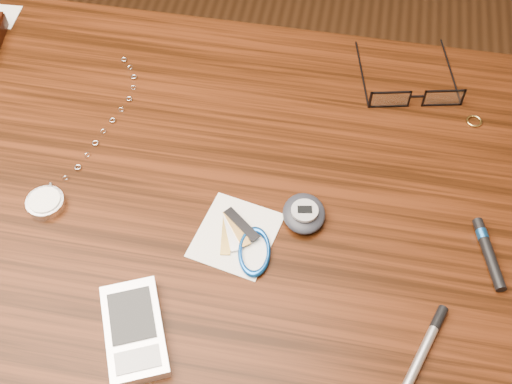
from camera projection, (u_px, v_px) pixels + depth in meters
desk at (202, 245)px, 0.88m from camera, size 1.00×0.70×0.75m
eyeglasses at (415, 95)px, 0.89m from camera, size 0.16×0.16×0.03m
gold_ring at (474, 121)px, 0.88m from camera, size 0.03×0.03×0.00m
pocket_watch at (49, 198)px, 0.80m from camera, size 0.08×0.30×0.01m
pda_phone at (134, 330)px, 0.69m from camera, size 0.10×0.13×0.02m
pedometer at (304, 213)px, 0.78m from camera, size 0.06×0.07×0.02m
notepad_keys at (245, 243)px, 0.76m from camera, size 0.11×0.12×0.01m
silver_pen at (424, 349)px, 0.68m from camera, size 0.06×0.13×0.01m
black_blue_pen at (488, 251)px, 0.75m from camera, size 0.04×0.09×0.01m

